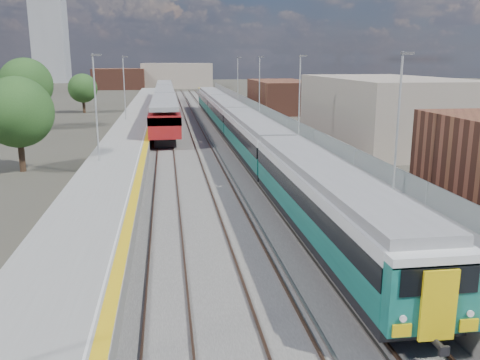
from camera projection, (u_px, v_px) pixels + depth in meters
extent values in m
plane|color=#47443A|center=(218.00, 138.00, 53.55)|extent=(320.00, 320.00, 0.00)
cube|color=#565451|center=(195.00, 135.00, 55.64)|extent=(10.50, 155.00, 0.06)
cube|color=#4C3323|center=(220.00, 131.00, 58.45)|extent=(0.07, 160.00, 0.14)
cube|color=#4C3323|center=(233.00, 130.00, 58.65)|extent=(0.07, 160.00, 0.14)
cube|color=#4C3323|center=(190.00, 131.00, 57.96)|extent=(0.07, 160.00, 0.14)
cube|color=#4C3323|center=(202.00, 131.00, 58.16)|extent=(0.07, 160.00, 0.14)
cube|color=#4C3323|center=(159.00, 132.00, 57.47)|extent=(0.07, 160.00, 0.14)
cube|color=#4C3323|center=(172.00, 132.00, 57.67)|extent=(0.07, 160.00, 0.14)
cube|color=gray|center=(217.00, 131.00, 58.40)|extent=(0.08, 160.00, 0.10)
cube|color=gray|center=(205.00, 131.00, 58.21)|extent=(0.08, 160.00, 0.10)
cube|color=slate|center=(263.00, 129.00, 56.57)|extent=(4.70, 155.00, 1.00)
cube|color=gray|center=(263.00, 125.00, 56.46)|extent=(4.70, 155.00, 0.03)
cube|color=gold|center=(244.00, 125.00, 56.16)|extent=(0.40, 155.00, 0.01)
cube|color=gray|center=(282.00, 119.00, 56.62)|extent=(0.06, 155.00, 1.20)
cylinder|color=#9EA0A3|center=(398.00, 125.00, 26.41)|extent=(0.12, 0.12, 7.50)
cube|color=#4C4C4F|center=(408.00, 53.00, 25.60)|extent=(0.70, 0.18, 0.14)
cylinder|color=#9EA0A3|center=(299.00, 98.00, 45.66)|extent=(0.12, 0.12, 7.50)
cube|color=#4C4C4F|center=(303.00, 56.00, 44.85)|extent=(0.70, 0.18, 0.14)
cylinder|color=#9EA0A3|center=(259.00, 86.00, 64.92)|extent=(0.12, 0.12, 7.50)
cube|color=#4C4C4F|center=(262.00, 57.00, 64.11)|extent=(0.70, 0.18, 0.14)
cylinder|color=#9EA0A3|center=(238.00, 80.00, 84.17)|extent=(0.12, 0.12, 7.50)
cube|color=#4C4C4F|center=(239.00, 57.00, 83.36)|extent=(0.70, 0.18, 0.14)
cube|color=slate|center=(132.00, 132.00, 54.58)|extent=(4.30, 155.00, 1.00)
cube|color=gray|center=(132.00, 127.00, 54.46)|extent=(4.30, 155.00, 0.03)
cube|color=gold|center=(150.00, 127.00, 54.72)|extent=(0.45, 155.00, 0.01)
cube|color=silver|center=(146.00, 127.00, 54.68)|extent=(0.08, 155.00, 0.01)
cylinder|color=#9EA0A3|center=(96.00, 108.00, 35.62)|extent=(0.12, 0.12, 7.50)
cube|color=#4C4C4F|center=(96.00, 55.00, 34.81)|extent=(0.70, 0.18, 0.14)
cylinder|color=#9EA0A3|center=(124.00, 88.00, 60.65)|extent=(0.12, 0.12, 7.50)
cube|color=#4C4C4F|center=(125.00, 57.00, 59.84)|extent=(0.70, 0.18, 0.14)
cube|color=gray|center=(384.00, 110.00, 50.22)|extent=(11.00, 22.00, 6.40)
cube|color=brown|center=(280.00, 96.00, 81.76)|extent=(8.00, 18.00, 4.80)
cube|color=gray|center=(177.00, 75.00, 148.73)|extent=(20.00, 14.00, 7.00)
cube|color=brown|center=(119.00, 79.00, 141.85)|extent=(14.00, 12.00, 5.60)
cube|color=gray|center=(49.00, 24.00, 177.43)|extent=(11.00, 11.00, 40.00)
cube|color=black|center=(323.00, 227.00, 22.74)|extent=(2.55, 18.30, 0.43)
cube|color=#11574C|center=(324.00, 210.00, 22.56)|extent=(2.65, 18.30, 1.07)
cube|color=black|center=(325.00, 192.00, 22.37)|extent=(2.70, 18.30, 0.73)
cube|color=silver|center=(325.00, 179.00, 22.23)|extent=(2.65, 18.30, 0.45)
cube|color=gray|center=(326.00, 171.00, 22.14)|extent=(2.35, 18.30, 0.38)
cube|color=black|center=(253.00, 152.00, 40.83)|extent=(2.55, 18.30, 0.43)
cube|color=#11574C|center=(253.00, 143.00, 40.66)|extent=(2.65, 18.30, 1.07)
cube|color=black|center=(253.00, 133.00, 40.46)|extent=(2.70, 18.30, 0.73)
cube|color=silver|center=(253.00, 125.00, 40.33)|extent=(2.65, 18.30, 0.45)
cube|color=gray|center=(253.00, 120.00, 40.24)|extent=(2.35, 18.30, 0.38)
cube|color=black|center=(226.00, 124.00, 58.93)|extent=(2.55, 18.30, 0.43)
cube|color=#11574C|center=(226.00, 117.00, 58.76)|extent=(2.65, 18.30, 1.07)
cube|color=black|center=(226.00, 110.00, 58.56)|extent=(2.70, 18.30, 0.73)
cube|color=silver|center=(226.00, 105.00, 58.43)|extent=(2.65, 18.30, 0.45)
cube|color=gray|center=(226.00, 101.00, 58.33)|extent=(2.35, 18.30, 0.38)
cube|color=black|center=(212.00, 109.00, 77.03)|extent=(2.55, 18.30, 0.43)
cube|color=#11574C|center=(211.00, 104.00, 76.85)|extent=(2.65, 18.30, 1.07)
cube|color=black|center=(211.00, 98.00, 76.66)|extent=(2.70, 18.30, 0.73)
cube|color=silver|center=(211.00, 94.00, 76.52)|extent=(2.65, 18.30, 0.45)
cube|color=gray|center=(211.00, 91.00, 76.43)|extent=(2.35, 18.30, 0.38)
cube|color=#11574C|center=(432.00, 296.00, 13.43)|extent=(2.63, 0.56, 1.97)
cube|color=black|center=(440.00, 281.00, 13.02)|extent=(2.16, 0.06, 0.75)
cube|color=gold|center=(439.00, 306.00, 13.11)|extent=(0.99, 0.09, 1.97)
cube|color=black|center=(165.00, 131.00, 55.21)|extent=(2.02, 17.20, 0.70)
cube|color=maroon|center=(165.00, 116.00, 54.82)|extent=(2.98, 20.23, 2.13)
cube|color=black|center=(165.00, 111.00, 54.70)|extent=(3.05, 20.23, 0.75)
cube|color=gray|center=(164.00, 101.00, 54.45)|extent=(2.66, 20.23, 0.43)
cube|color=black|center=(165.00, 112.00, 75.17)|extent=(2.02, 17.20, 0.70)
cube|color=maroon|center=(165.00, 101.00, 74.78)|extent=(2.98, 20.23, 2.13)
cube|color=black|center=(165.00, 97.00, 74.66)|extent=(3.05, 20.23, 0.75)
cube|color=gray|center=(164.00, 90.00, 74.41)|extent=(2.66, 20.23, 0.43)
cube|color=black|center=(165.00, 101.00, 95.13)|extent=(2.02, 17.20, 0.70)
cube|color=maroon|center=(165.00, 92.00, 94.74)|extent=(2.98, 20.23, 2.13)
cube|color=black|center=(165.00, 89.00, 94.62)|extent=(3.05, 20.23, 0.75)
cube|color=gray|center=(164.00, 83.00, 94.37)|extent=(2.66, 20.23, 0.43)
cylinder|color=#382619|center=(22.00, 155.00, 37.46)|extent=(0.44, 0.44, 2.44)
sphere|color=#23471B|center=(17.00, 112.00, 36.72)|extent=(5.15, 5.15, 5.15)
cylinder|color=#382619|center=(29.00, 117.00, 60.30)|extent=(0.44, 0.44, 2.91)
sphere|color=#23471B|center=(26.00, 84.00, 59.41)|extent=(6.15, 6.15, 6.15)
cylinder|color=#382619|center=(84.00, 106.00, 78.78)|extent=(0.44, 0.44, 2.10)
sphere|color=#23471B|center=(83.00, 88.00, 78.14)|extent=(4.43, 4.43, 4.43)
cylinder|color=#382619|center=(379.00, 117.00, 64.41)|extent=(0.44, 0.44, 2.01)
sphere|color=#23471B|center=(381.00, 96.00, 63.80)|extent=(4.24, 4.24, 4.24)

